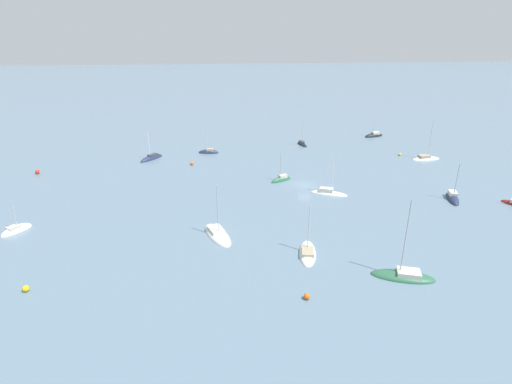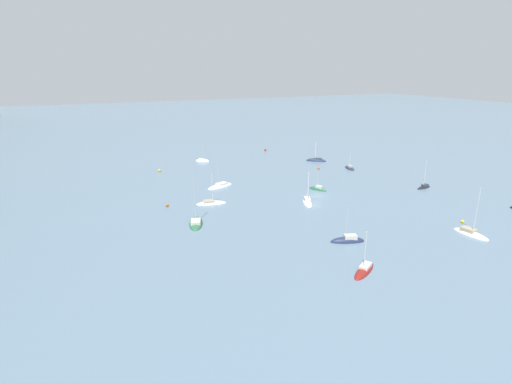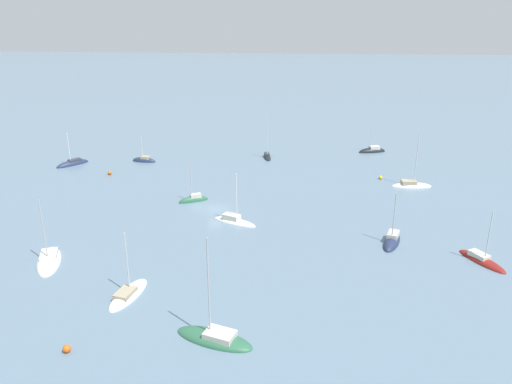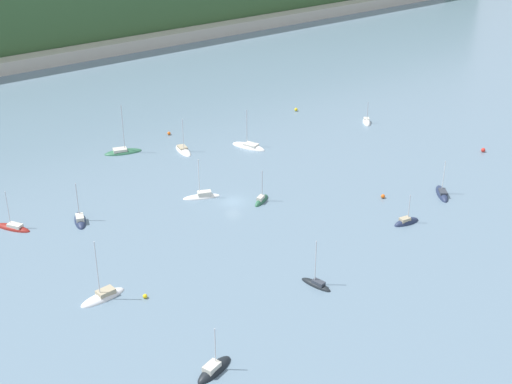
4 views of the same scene
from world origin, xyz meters
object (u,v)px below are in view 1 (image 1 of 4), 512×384
(sailboat_2, at_px, (217,235))
(mooring_buoy_2, at_px, (192,163))
(sailboat_0, at_px, (329,193))
(sailboat_9, at_px, (452,199))
(mooring_buoy_1, at_px, (400,154))
(sailboat_6, at_px, (302,144))
(sailboat_7, at_px, (308,253))
(sailboat_3, at_px, (374,136))
(sailboat_8, at_px, (16,231))
(sailboat_12, at_px, (281,180))
(sailboat_5, at_px, (426,159))
(sailboat_10, at_px, (403,277))
(mooring_buoy_3, at_px, (307,296))
(sailboat_11, at_px, (209,153))
(sailboat_4, at_px, (152,159))
(mooring_buoy_4, at_px, (37,172))
(mooring_buoy_0, at_px, (26,289))

(sailboat_2, xyz_separation_m, mooring_buoy_2, (5.20, -33.99, 0.30))
(sailboat_0, relative_size, sailboat_9, 1.02)
(mooring_buoy_1, bearing_deg, sailboat_2, 38.84)
(sailboat_6, xyz_separation_m, sailboat_7, (11.04, 54.69, -0.05))
(sailboat_3, height_order, sailboat_8, sailboat_3)
(sailboat_6, bearing_deg, sailboat_12, -31.60)
(mooring_buoy_1, bearing_deg, sailboat_0, 42.69)
(sailboat_8, relative_size, mooring_buoy_1, 9.18)
(sailboat_6, distance_m, mooring_buoy_2, 31.73)
(sailboat_3, xyz_separation_m, sailboat_12, (32.31, 32.88, 0.00))
(sailboat_2, distance_m, mooring_buoy_2, 34.39)
(sailboat_5, relative_size, sailboat_10, 0.91)
(sailboat_7, bearing_deg, sailboat_0, -11.11)
(sailboat_9, height_order, sailboat_10, sailboat_10)
(sailboat_12, height_order, mooring_buoy_3, sailboat_12)
(sailboat_12, xyz_separation_m, mooring_buoy_2, (18.45, -12.13, 0.27))
(sailboat_3, xyz_separation_m, sailboat_5, (-3.90, 22.38, 0.02))
(sailboat_2, xyz_separation_m, sailboat_12, (-13.24, -21.86, 0.03))
(sailboat_11, height_order, mooring_buoy_3, sailboat_11)
(sailboat_2, relative_size, mooring_buoy_2, 12.02)
(sailboat_4, distance_m, sailboat_5, 64.74)
(sailboat_5, distance_m, mooring_buoy_3, 62.72)
(sailboat_0, height_order, mooring_buoy_2, sailboat_0)
(sailboat_0, bearing_deg, mooring_buoy_4, -173.10)
(sailboat_4, height_order, sailboat_11, sailboat_4)
(sailboat_8, relative_size, sailboat_11, 0.98)
(sailboat_3, height_order, sailboat_4, sailboat_4)
(sailboat_7, distance_m, mooring_buoy_3, 9.97)
(sailboat_6, distance_m, sailboat_7, 55.80)
(sailboat_9, relative_size, mooring_buoy_2, 10.54)
(sailboat_4, distance_m, sailboat_12, 33.20)
(sailboat_3, distance_m, sailboat_12, 46.10)
(sailboat_2, relative_size, sailboat_4, 1.20)
(sailboat_2, height_order, mooring_buoy_2, sailboat_2)
(sailboat_9, distance_m, mooring_buoy_2, 53.72)
(sailboat_10, distance_m, mooring_buoy_4, 75.04)
(sailboat_8, distance_m, sailboat_11, 48.18)
(sailboat_6, distance_m, mooring_buoy_0, 75.04)
(mooring_buoy_0, bearing_deg, sailboat_7, -172.11)
(sailboat_9, bearing_deg, mooring_buoy_1, -165.25)
(sailboat_6, bearing_deg, sailboat_10, -11.28)
(sailboat_2, xyz_separation_m, mooring_buoy_4, (37.54, -31.43, 0.37))
(sailboat_0, xyz_separation_m, sailboat_5, (-28.58, -18.34, -0.02))
(sailboat_2, bearing_deg, sailboat_9, 81.57)
(sailboat_5, height_order, sailboat_9, sailboat_5)
(sailboat_0, xyz_separation_m, sailboat_10, (-1.83, 27.31, -0.04))
(sailboat_2, relative_size, sailboat_5, 0.90)
(sailboat_12, bearing_deg, sailboat_10, 76.59)
(sailboat_10, xyz_separation_m, mooring_buoy_0, (45.22, -1.91, 0.29))
(sailboat_5, relative_size, mooring_buoy_2, 13.40)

